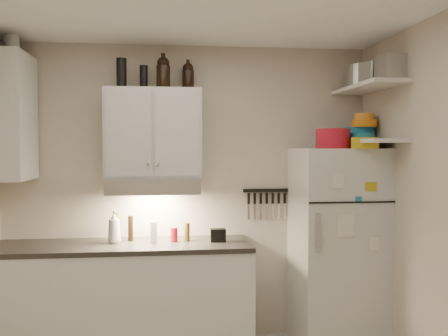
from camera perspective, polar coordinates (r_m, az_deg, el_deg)
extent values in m
cube|color=beige|center=(4.45, -4.12, -2.89)|extent=(3.20, 0.02, 2.60)
cube|color=silver|center=(4.33, -11.44, -14.73)|extent=(2.10, 0.60, 0.88)
cube|color=#2B2824|center=(4.21, -11.49, -8.74)|extent=(2.10, 0.62, 0.04)
cube|color=silver|center=(4.25, -8.08, 3.92)|extent=(0.80, 0.33, 0.75)
cube|color=silver|center=(4.31, -23.49, 5.39)|extent=(0.33, 0.55, 1.00)
cube|color=silver|center=(4.20, -8.07, -2.00)|extent=(0.76, 0.46, 0.12)
cube|color=silver|center=(4.41, 12.77, -8.90)|extent=(0.70, 0.68, 1.70)
cube|color=silver|center=(4.30, 16.10, 8.85)|extent=(0.30, 0.95, 0.03)
cube|color=silver|center=(4.27, 16.02, 2.97)|extent=(0.30, 0.95, 0.03)
cube|color=black|center=(4.51, 4.83, -2.57)|extent=(0.42, 0.02, 0.03)
cylinder|color=#AF1427|center=(4.18, 12.33, 3.31)|extent=(0.33, 0.33, 0.16)
cube|color=gold|center=(4.13, 15.74, 2.76)|extent=(0.28, 0.31, 0.09)
cylinder|color=silver|center=(4.32, 13.65, 2.90)|extent=(0.08, 0.08, 0.11)
cylinder|color=silver|center=(4.55, 15.62, 9.97)|extent=(0.36, 0.36, 0.20)
cube|color=#AAAAAD|center=(4.23, 16.64, 10.31)|extent=(0.21, 0.20, 0.17)
cube|color=#AAAAAD|center=(4.09, 18.67, 10.76)|extent=(0.21, 0.21, 0.20)
cylinder|color=teal|center=(4.46, 15.19, 3.83)|extent=(0.26, 0.26, 0.11)
cylinder|color=orange|center=(4.41, 15.71, 4.93)|extent=(0.21, 0.21, 0.06)
cylinder|color=orange|center=(4.41, 15.72, 5.69)|extent=(0.16, 0.16, 0.05)
cylinder|color=teal|center=(4.26, 15.46, 3.53)|extent=(0.27, 0.27, 0.05)
cylinder|color=black|center=(4.31, -9.16, 10.21)|extent=(0.08, 0.08, 0.19)
cylinder|color=black|center=(4.27, -11.64, 10.58)|extent=(0.09, 0.09, 0.24)
cylinder|color=silver|center=(4.39, -23.04, 12.88)|extent=(0.11, 0.11, 0.15)
imported|color=silver|center=(4.22, -12.45, -6.37)|extent=(0.14, 0.14, 0.30)
cylinder|color=brown|center=(4.24, -4.26, -7.29)|extent=(0.06, 0.06, 0.15)
cylinder|color=#426C1B|center=(4.31, -12.15, -6.55)|extent=(0.05, 0.05, 0.25)
cylinder|color=black|center=(4.30, -10.63, -6.79)|extent=(0.06, 0.06, 0.21)
cylinder|color=silver|center=(4.19, -8.03, -7.26)|extent=(0.07, 0.07, 0.18)
cylinder|color=#AF1427|center=(4.22, -5.73, -7.58)|extent=(0.07, 0.07, 0.12)
cube|color=black|center=(4.21, -0.69, -7.68)|extent=(0.13, 0.09, 0.11)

